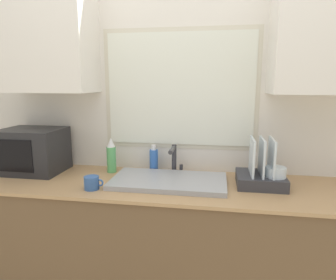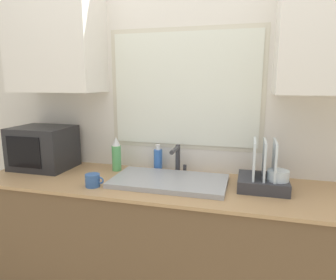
% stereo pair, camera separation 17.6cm
% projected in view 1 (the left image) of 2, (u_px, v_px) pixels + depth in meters
% --- Properties ---
extents(countertop, '(2.52, 0.63, 0.89)m').
position_uv_depth(countertop, '(173.00, 249.00, 1.94)').
color(countertop, brown).
rests_on(countertop, ground_plane).
extents(wall_back, '(6.00, 0.38, 2.60)m').
position_uv_depth(wall_back, '(180.00, 96.00, 2.03)').
color(wall_back, silver).
rests_on(wall_back, ground_plane).
extents(sink_basin, '(0.71, 0.39, 0.03)m').
position_uv_depth(sink_basin, '(169.00, 181.00, 1.86)').
color(sink_basin, '#9EA0A5').
rests_on(sink_basin, countertop).
extents(faucet, '(0.08, 0.19, 0.20)m').
position_uv_depth(faucet, '(174.00, 157.00, 2.03)').
color(faucet, '#333338').
rests_on(faucet, countertop).
extents(microwave, '(0.41, 0.33, 0.30)m').
position_uv_depth(microwave, '(33.00, 150.00, 2.08)').
color(microwave, '#232326').
rests_on(microwave, countertop).
extents(dish_rack, '(0.28, 0.27, 0.29)m').
position_uv_depth(dish_rack, '(262.00, 174.00, 1.80)').
color(dish_rack, '#333338').
rests_on(dish_rack, countertop).
extents(spray_bottle, '(0.06, 0.06, 0.24)m').
position_uv_depth(spray_bottle, '(111.00, 156.00, 2.07)').
color(spray_bottle, '#59B266').
rests_on(spray_bottle, countertop).
extents(soap_bottle, '(0.06, 0.06, 0.19)m').
position_uv_depth(soap_bottle, '(154.00, 160.00, 2.09)').
color(soap_bottle, blue).
rests_on(soap_bottle, countertop).
extents(mug_near_sink, '(0.12, 0.09, 0.08)m').
position_uv_depth(mug_near_sink, '(92.00, 183.00, 1.75)').
color(mug_near_sink, '#335999').
rests_on(mug_near_sink, countertop).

